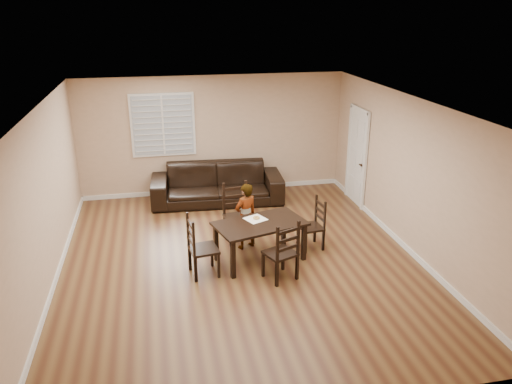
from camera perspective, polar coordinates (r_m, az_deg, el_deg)
ground at (r=8.66m, az=-1.82°, el=-7.85°), size 7.00×7.00×0.00m
room at (r=8.14m, az=-1.93°, el=4.03°), size 6.04×7.04×2.72m
dining_table at (r=8.42m, az=0.46°, el=-4.07°), size 1.67×1.22×0.70m
chair_near at (r=9.27m, az=-2.26°, el=-2.46°), size 0.55×0.52×1.10m
chair_far at (r=7.86m, az=3.33°, el=-7.19°), size 0.59×0.57×1.02m
chair_left at (r=8.07m, az=-6.88°, el=-6.49°), size 0.50×0.53×1.04m
chair_right at (r=9.03m, az=6.93°, el=-3.78°), size 0.44×0.46×0.93m
child at (r=8.86m, az=-1.18°, el=-2.78°), size 0.53×0.46×1.22m
napkin at (r=8.52m, az=-0.07°, el=-3.09°), size 0.43×0.43×0.00m
donut at (r=8.52m, az=0.04°, el=-2.92°), size 0.11×0.11×0.04m
sofa at (r=11.06m, az=-4.47°, el=0.95°), size 2.93×1.30×0.84m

